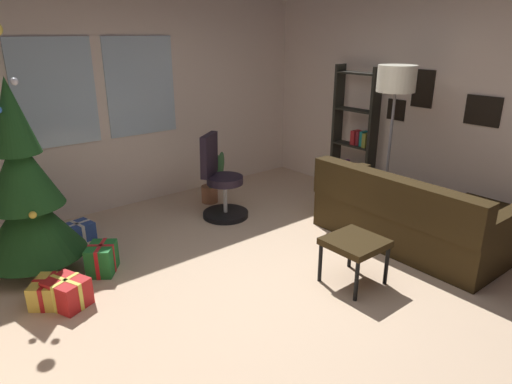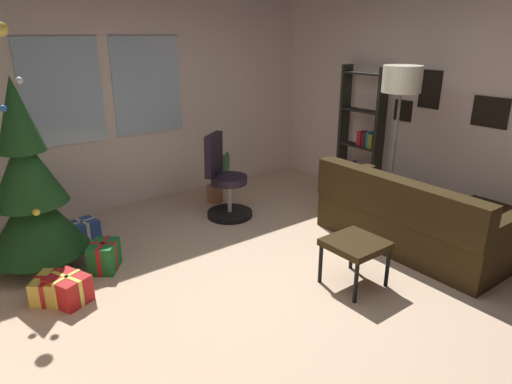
# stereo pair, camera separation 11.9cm
# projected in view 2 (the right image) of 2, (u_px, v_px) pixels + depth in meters

# --- Properties ---
(ground_plane) EXTENTS (5.17, 5.64, 0.10)m
(ground_plane) POSITION_uv_depth(u_px,v_px,m) (282.00, 294.00, 4.01)
(ground_plane) COLOR beige
(wall_back_with_windows) EXTENTS (5.17, 0.12, 2.75)m
(wall_back_with_windows) POSITION_uv_depth(u_px,v_px,m) (136.00, 97.00, 5.66)
(wall_back_with_windows) COLOR beige
(wall_back_with_windows) RESTS_ON ground_plane
(wall_right_with_frames) EXTENTS (0.12, 5.64, 2.75)m
(wall_right_with_frames) POSITION_uv_depth(u_px,v_px,m) (462.00, 106.00, 5.03)
(wall_right_with_frames) COLOR beige
(wall_right_with_frames) RESTS_ON ground_plane
(couch) EXTENTS (1.60, 1.97, 0.82)m
(couch) POSITION_uv_depth(u_px,v_px,m) (429.00, 222.00, 4.68)
(couch) COLOR #2F220F
(couch) RESTS_ON ground_plane
(footstool) EXTENTS (0.48, 0.47, 0.43)m
(footstool) POSITION_uv_depth(u_px,v_px,m) (355.00, 247.00, 3.94)
(footstool) COLOR #2F220F
(footstool) RESTS_ON ground_plane
(holiday_tree) EXTENTS (0.93, 0.93, 2.24)m
(holiday_tree) POSITION_uv_depth(u_px,v_px,m) (30.00, 192.00, 4.15)
(holiday_tree) COLOR #4C331E
(holiday_tree) RESTS_ON ground_plane
(gift_box_red) EXTENTS (0.37, 0.40, 0.25)m
(gift_box_red) POSITION_uv_depth(u_px,v_px,m) (68.00, 289.00, 3.77)
(gift_box_red) COLOR red
(gift_box_red) RESTS_ON ground_plane
(gift_box_green) EXTENTS (0.37, 0.38, 0.28)m
(gift_box_green) POSITION_uv_depth(u_px,v_px,m) (104.00, 256.00, 4.28)
(gift_box_green) COLOR #1E722D
(gift_box_green) RESTS_ON ground_plane
(gift_box_gold) EXTENTS (0.38, 0.39, 0.22)m
(gift_box_gold) POSITION_uv_depth(u_px,v_px,m) (51.00, 288.00, 3.81)
(gift_box_gold) COLOR gold
(gift_box_gold) RESTS_ON ground_plane
(gift_box_blue) EXTENTS (0.35, 0.30, 0.20)m
(gift_box_blue) POSITION_uv_depth(u_px,v_px,m) (83.00, 230.00, 4.95)
(gift_box_blue) COLOR #2D4C99
(gift_box_blue) RESTS_ON ground_plane
(office_chair) EXTENTS (0.58, 0.59, 1.03)m
(office_chair) POSITION_uv_depth(u_px,v_px,m) (225.00, 185.00, 5.45)
(office_chair) COLOR black
(office_chair) RESTS_ON ground_plane
(bookshelf) EXTENTS (0.18, 0.64, 1.76)m
(bookshelf) POSITION_uv_depth(u_px,v_px,m) (360.00, 143.00, 5.97)
(bookshelf) COLOR black
(bookshelf) RESTS_ON ground_plane
(floor_lamp) EXTENTS (0.41, 0.41, 1.83)m
(floor_lamp) POSITION_uv_depth(u_px,v_px,m) (401.00, 89.00, 4.77)
(floor_lamp) COLOR slate
(floor_lamp) RESTS_ON ground_plane
(potted_plant) EXTENTS (0.36, 0.31, 0.68)m
(potted_plant) POSITION_uv_depth(u_px,v_px,m) (219.00, 180.00, 5.97)
(potted_plant) COLOR #976144
(potted_plant) RESTS_ON ground_plane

